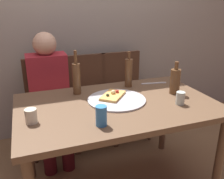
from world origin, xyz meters
name	(u,v)px	position (x,y,z in m)	size (l,w,h in m)	color
back_wall	(78,13)	(0.00, 1.16, 1.30)	(6.00, 0.10, 2.60)	gray
dining_table	(117,114)	(0.00, 0.00, 0.66)	(1.39, 0.87, 0.75)	brown
pizza_tray	(117,100)	(0.01, 0.05, 0.75)	(0.42, 0.42, 0.01)	#ADADB2
pizza_slice_last	(112,95)	(0.00, 0.10, 0.77)	(0.24, 0.25, 0.05)	tan
wine_bottle	(77,78)	(-0.23, 0.28, 0.88)	(0.06, 0.06, 0.34)	brown
beer_bottle	(129,72)	(0.21, 0.30, 0.87)	(0.06, 0.06, 0.30)	brown
water_bottle	(175,81)	(0.49, 0.03, 0.85)	(0.08, 0.08, 0.25)	brown
tumbler_near	(180,98)	(0.40, -0.17, 0.79)	(0.06, 0.06, 0.09)	#B7C6BC
tumbler_far	(31,116)	(-0.59, -0.10, 0.79)	(0.07, 0.07, 0.09)	beige
soda_can	(101,116)	(-0.21, -0.27, 0.81)	(0.07, 0.07, 0.12)	#337AC1
table_knife	(154,83)	(0.45, 0.29, 0.75)	(0.22, 0.02, 0.01)	#B7B7BC
chair_left	(49,99)	(-0.40, 0.83, 0.51)	(0.44, 0.44, 0.90)	#472D1E
chair_middle	(89,94)	(0.01, 0.83, 0.51)	(0.44, 0.44, 0.90)	#472D1E
chair_right	(124,89)	(0.41, 0.83, 0.51)	(0.44, 0.44, 0.90)	#472D1E
guest_in_sweater	(50,92)	(-0.40, 0.68, 0.64)	(0.36, 0.56, 1.17)	maroon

